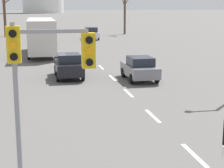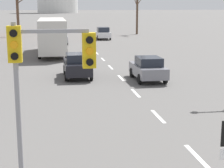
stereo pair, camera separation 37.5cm
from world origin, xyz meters
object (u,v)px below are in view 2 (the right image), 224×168
sedan_near_left (56,29)px  sedan_mid_centre (148,68)px  traffic_signal_near_left (43,62)px  sedan_far_left (60,37)px  sedan_far_right (77,65)px  sedan_near_right (103,33)px  city_bus (52,34)px

sedan_near_left → sedan_mid_centre: 44.55m
traffic_signal_near_left → sedan_far_left: traffic_signal_near_left is taller
traffic_signal_near_left → sedan_far_right: 15.17m
traffic_signal_near_left → sedan_mid_centre: (6.37, 13.13, -2.52)m
traffic_signal_near_left → sedan_far_left: (1.31, 37.57, -2.45)m
sedan_far_left → sedan_near_left: bearing=91.0°
sedan_near_left → sedan_near_right: size_ratio=0.93×
sedan_near_right → traffic_signal_near_left: bearing=-99.9°
sedan_far_left → sedan_far_right: bearing=-88.5°
sedan_mid_centre → sedan_far_right: size_ratio=0.97×
sedan_mid_centre → sedan_far_right: (-4.46, 1.72, 0.05)m
sedan_mid_centre → city_bus: 15.67m
sedan_near_right → city_bus: (-7.22, -15.86, 1.18)m
traffic_signal_near_left → sedan_near_right: (7.54, 43.38, -2.43)m
traffic_signal_near_left → sedan_mid_centre: 14.81m
sedan_near_right → sedan_far_left: sedan_near_right is taller
sedan_near_right → sedan_far_left: (-6.22, -5.81, -0.02)m
sedan_near_left → sedan_far_right: bearing=-88.7°
sedan_mid_centre → traffic_signal_near_left: bearing=-115.9°
sedan_far_left → city_bus: city_bus is taller
sedan_far_right → sedan_near_left: bearing=91.3°
sedan_near_left → sedan_far_right: (0.93, -42.51, 0.06)m
sedan_far_left → city_bus: size_ratio=0.40×
sedan_near_right → sedan_near_left: bearing=115.2°
sedan_near_right → sedan_far_left: bearing=-137.0°
sedan_near_left → sedan_far_left: sedan_far_left is taller
traffic_signal_near_left → sedan_far_right: bearing=82.7°
traffic_signal_near_left → city_bus: (0.31, 27.52, -1.25)m
sedan_far_right → sedan_near_right: bearing=78.8°
traffic_signal_near_left → sedan_near_right: 44.10m
sedan_far_left → sedan_near_right: bearing=43.0°
sedan_mid_centre → sedan_far_left: 24.96m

